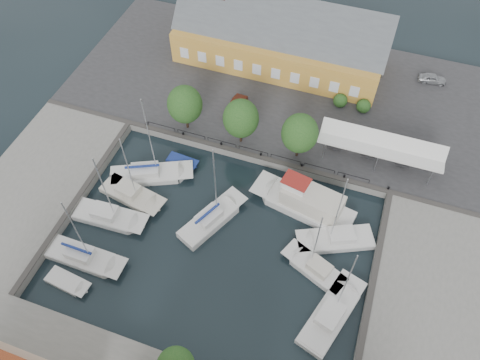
{
  "coord_description": "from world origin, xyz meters",
  "views": [
    {
      "loc": [
        10.48,
        -23.92,
        43.45
      ],
      "look_at": [
        0.0,
        6.0,
        1.5
      ],
      "focal_mm": 35.0,
      "sensor_mm": 36.0,
      "label": 1
    }
  ],
  "objects_px": {
    "west_boat_d": "(85,258)",
    "warehouse": "(276,38)",
    "tent_canopy": "(381,144)",
    "east_boat_c": "(331,315)",
    "west_boat_c": "(109,217)",
    "car_silver": "(432,78)",
    "west_boat_a": "(149,175)",
    "east_boat_b": "(316,270)",
    "center_sailboat": "(212,220)",
    "west_boat_b": "(132,195)",
    "launch_sw": "(68,283)",
    "launch_nw": "(182,162)",
    "car_red": "(236,108)",
    "trawler": "(306,204)",
    "east_boat_a": "(337,240)"
  },
  "relations": [
    {
      "from": "east_boat_b",
      "to": "west_boat_a",
      "type": "height_order",
      "value": "west_boat_a"
    },
    {
      "from": "east_boat_b",
      "to": "west_boat_c",
      "type": "distance_m",
      "value": 22.86
    },
    {
      "from": "car_silver",
      "to": "west_boat_a",
      "type": "relative_size",
      "value": 0.29
    },
    {
      "from": "tent_canopy",
      "to": "east_boat_c",
      "type": "distance_m",
      "value": 20.3
    },
    {
      "from": "east_boat_b",
      "to": "launch_nw",
      "type": "distance_m",
      "value": 20.39
    },
    {
      "from": "car_red",
      "to": "west_boat_b",
      "type": "bearing_deg",
      "value": -111.08
    },
    {
      "from": "east_boat_c",
      "to": "west_boat_c",
      "type": "height_order",
      "value": "east_boat_c"
    },
    {
      "from": "east_boat_c",
      "to": "west_boat_a",
      "type": "bearing_deg",
      "value": 158.05
    },
    {
      "from": "tent_canopy",
      "to": "launch_nw",
      "type": "bearing_deg",
      "value": -161.58
    },
    {
      "from": "west_boat_a",
      "to": "launch_sw",
      "type": "height_order",
      "value": "west_boat_a"
    },
    {
      "from": "west_boat_c",
      "to": "west_boat_d",
      "type": "bearing_deg",
      "value": -89.21
    },
    {
      "from": "trawler",
      "to": "east_boat_a",
      "type": "distance_m",
      "value": 5.13
    },
    {
      "from": "tent_canopy",
      "to": "west_boat_a",
      "type": "bearing_deg",
      "value": -156.98
    },
    {
      "from": "east_boat_c",
      "to": "west_boat_c",
      "type": "bearing_deg",
      "value": 173.61
    },
    {
      "from": "trawler",
      "to": "west_boat_d",
      "type": "relative_size",
      "value": 1.07
    },
    {
      "from": "warehouse",
      "to": "car_red",
      "type": "distance_m",
      "value": 12.23
    },
    {
      "from": "car_red",
      "to": "west_boat_a",
      "type": "xyz_separation_m",
      "value": [
        -6.32,
        -12.47,
        -1.47
      ]
    },
    {
      "from": "east_boat_a",
      "to": "east_boat_c",
      "type": "distance_m",
      "value": 8.35
    },
    {
      "from": "warehouse",
      "to": "east_boat_b",
      "type": "xyz_separation_m",
      "value": [
        13.31,
        -29.68,
        -4.17
      ]
    },
    {
      "from": "east_boat_b",
      "to": "east_boat_c",
      "type": "bearing_deg",
      "value": -59.48
    },
    {
      "from": "car_red",
      "to": "launch_sw",
      "type": "xyz_separation_m",
      "value": [
        -8.09,
        -27.34,
        -1.65
      ]
    },
    {
      "from": "car_silver",
      "to": "west_boat_d",
      "type": "xyz_separation_m",
      "value": [
        -30.82,
        -38.5,
        -1.36
      ]
    },
    {
      "from": "trawler",
      "to": "west_boat_c",
      "type": "distance_m",
      "value": 21.63
    },
    {
      "from": "car_red",
      "to": "east_boat_b",
      "type": "xyz_separation_m",
      "value": [
        14.94,
        -17.86,
        -1.48
      ]
    },
    {
      "from": "trawler",
      "to": "east_boat_b",
      "type": "height_order",
      "value": "east_boat_b"
    },
    {
      "from": "east_boat_b",
      "to": "launch_sw",
      "type": "relative_size",
      "value": 2.05
    },
    {
      "from": "car_silver",
      "to": "west_boat_d",
      "type": "distance_m",
      "value": 49.33
    },
    {
      "from": "west_boat_c",
      "to": "west_boat_d",
      "type": "distance_m",
      "value": 5.23
    },
    {
      "from": "west_boat_c",
      "to": "car_silver",
      "type": "bearing_deg",
      "value": 47.12
    },
    {
      "from": "east_boat_b",
      "to": "center_sailboat",
      "type": "bearing_deg",
      "value": 170.56
    },
    {
      "from": "warehouse",
      "to": "west_boat_c",
      "type": "xyz_separation_m",
      "value": [
        -9.52,
        -31.01,
        -4.17
      ]
    },
    {
      "from": "west_boat_a",
      "to": "west_boat_b",
      "type": "relative_size",
      "value": 1.19
    },
    {
      "from": "west_boat_d",
      "to": "warehouse",
      "type": "bearing_deg",
      "value": 75.4
    },
    {
      "from": "trawler",
      "to": "east_boat_c",
      "type": "xyz_separation_m",
      "value": [
        5.34,
        -11.18,
        -0.76
      ]
    },
    {
      "from": "tent_canopy",
      "to": "car_silver",
      "type": "bearing_deg",
      "value": 73.49
    },
    {
      "from": "car_red",
      "to": "east_boat_c",
      "type": "bearing_deg",
      "value": -49.0
    },
    {
      "from": "west_boat_a",
      "to": "west_boat_b",
      "type": "bearing_deg",
      "value": -100.67
    },
    {
      "from": "center_sailboat",
      "to": "west_boat_b",
      "type": "relative_size",
      "value": 1.1
    },
    {
      "from": "west_boat_b",
      "to": "warehouse",
      "type": "bearing_deg",
      "value": 72.73
    },
    {
      "from": "center_sailboat",
      "to": "trawler",
      "type": "xyz_separation_m",
      "value": [
        9.24,
        5.0,
        0.65
      ]
    },
    {
      "from": "center_sailboat",
      "to": "west_boat_c",
      "type": "height_order",
      "value": "center_sailboat"
    },
    {
      "from": "launch_sw",
      "to": "launch_nw",
      "type": "distance_m",
      "value": 18.6
    },
    {
      "from": "west_boat_b",
      "to": "launch_sw",
      "type": "bearing_deg",
      "value": -95.68
    },
    {
      "from": "west_boat_c",
      "to": "launch_nw",
      "type": "height_order",
      "value": "west_boat_c"
    },
    {
      "from": "center_sailboat",
      "to": "east_boat_a",
      "type": "height_order",
      "value": "center_sailboat"
    },
    {
      "from": "west_boat_b",
      "to": "trawler",
      "type": "bearing_deg",
      "value": 14.41
    },
    {
      "from": "east_boat_a",
      "to": "warehouse",
      "type": "bearing_deg",
      "value": 119.68
    },
    {
      "from": "west_boat_c",
      "to": "car_red",
      "type": "bearing_deg",
      "value": 67.68
    },
    {
      "from": "west_boat_c",
      "to": "tent_canopy",
      "type": "bearing_deg",
      "value": 33.31
    },
    {
      "from": "west_boat_d",
      "to": "car_silver",
      "type": "bearing_deg",
      "value": 51.32
    }
  ]
}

